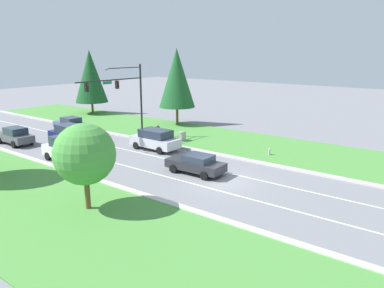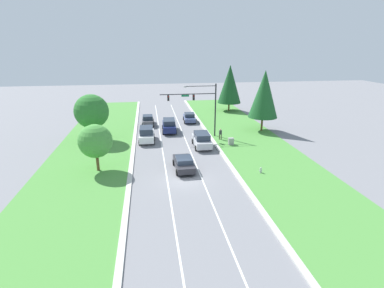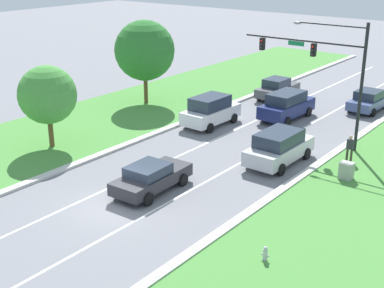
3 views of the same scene
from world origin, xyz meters
TOP-DOWN VIEW (x-y plane):
  - ground_plane at (0.00, 0.00)m, footprint 160.00×160.00m
  - curb_strip_right at (5.65, 0.00)m, footprint 0.50×90.00m
  - curb_strip_left at (-5.65, 0.00)m, footprint 0.50×90.00m
  - grass_verge_right at (10.90, 0.00)m, footprint 10.00×90.00m
  - lane_stripe_inner_left at (-1.80, 0.00)m, footprint 0.14×81.00m
  - lane_stripe_inner_right at (1.80, 0.00)m, footprint 0.14×81.00m
  - traffic_signal_mast at (4.07, 14.55)m, footprint 8.26×0.41m
  - silver_suv at (3.60, 9.96)m, footprint 2.31×5.05m
  - graphite_sedan at (-3.59, 22.71)m, footprint 2.06×4.66m
  - charcoal_sedan at (0.22, 2.47)m, footprint 2.23×4.73m
  - slate_blue_sedan at (3.84, 23.97)m, footprint 2.26×4.69m
  - white_suv at (-3.83, 13.40)m, footprint 2.30×4.76m
  - navy_suv at (-0.25, 18.07)m, footprint 2.37×5.16m
  - utility_cabinet at (7.73, 10.04)m, footprint 0.70×0.60m
  - pedestrian at (6.85, 12.62)m, footprint 0.40×0.23m
  - fire_hydrant at (8.36, 0.24)m, footprint 0.34×0.20m
  - oak_near_left_tree at (-11.36, 14.85)m, footprint 4.80×4.80m
  - oak_far_left_tree at (-9.19, 3.53)m, footprint 3.64×3.64m

SIDE VIEW (x-z plane):
  - ground_plane at x=0.00m, z-range 0.00..0.00m
  - lane_stripe_inner_left at x=-1.80m, z-range 0.00..0.01m
  - lane_stripe_inner_right at x=1.80m, z-range 0.00..0.01m
  - grass_verge_right at x=10.90m, z-range 0.00..0.08m
  - curb_strip_right at x=5.65m, z-range 0.00..0.15m
  - curb_strip_left at x=-5.65m, z-range 0.00..0.15m
  - fire_hydrant at x=8.36m, z-range -0.01..0.69m
  - utility_cabinet at x=7.73m, z-range 0.00..1.02m
  - charcoal_sedan at x=0.22m, z-range 0.02..1.55m
  - slate_blue_sedan at x=3.84m, z-range 0.00..1.65m
  - graphite_sedan at x=-3.59m, z-range 0.00..1.78m
  - pedestrian at x=6.85m, z-range 0.09..1.78m
  - silver_suv at x=3.60m, z-range 0.03..2.02m
  - navy_suv at x=-0.25m, z-range 0.03..2.08m
  - white_suv at x=-3.83m, z-range 0.02..2.16m
  - oak_far_left_tree at x=-9.19m, z-range 0.81..6.09m
  - oak_near_left_tree at x=-11.36m, z-range 0.97..7.73m
  - traffic_signal_mast at x=4.07m, z-range 1.34..9.29m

